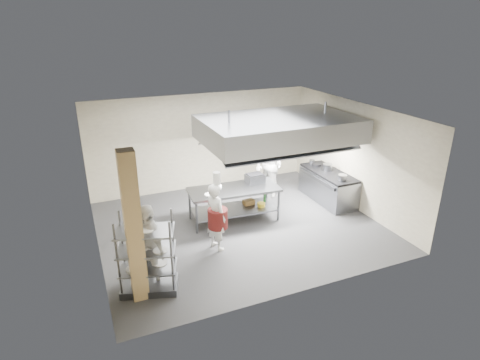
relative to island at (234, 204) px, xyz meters
name	(u,v)px	position (x,y,z in m)	size (l,w,h in m)	color
floor	(239,226)	(-0.02, -0.41, -0.46)	(7.00, 7.00, 0.00)	#2A2A2C
ceiling	(239,113)	(-0.02, -0.41, 2.54)	(7.00, 7.00, 0.00)	silver
wall_back	(202,142)	(-0.02, 2.59, 1.04)	(7.00, 7.00, 0.00)	#9F967E
wall_left	(91,195)	(-3.52, -0.41, 1.04)	(6.00, 6.00, 0.00)	#9F967E
wall_right	(354,156)	(3.48, -0.41, 1.04)	(6.00, 6.00, 0.00)	#9F967E
column	(133,229)	(-2.92, -2.31, 1.04)	(0.30, 0.30, 3.00)	tan
exhaust_hood	(279,129)	(1.28, -0.01, 1.94)	(4.00, 2.50, 0.60)	gray
hood_strip_a	(247,144)	(0.38, -0.01, 1.62)	(1.60, 0.12, 0.04)	white
hood_strip_b	(308,137)	(2.18, -0.01, 1.62)	(1.60, 0.12, 0.04)	white
wall_shelf	(256,137)	(1.78, 2.43, 1.04)	(1.50, 0.28, 0.04)	gray
island	(234,204)	(0.00, 0.00, 0.00)	(2.39, 1.00, 0.91)	gray
island_worktop	(234,190)	(0.00, 0.00, 0.42)	(2.39, 1.00, 0.06)	gray
island_undershelf	(234,209)	(0.00, 0.00, -0.16)	(2.20, 0.90, 0.04)	slate
pass_rack	(147,254)	(-2.71, -2.16, 0.37)	(1.10, 0.64, 1.64)	slate
cooking_range	(328,187)	(3.06, 0.09, -0.04)	(0.80, 2.00, 0.84)	slate
range_top	(329,173)	(3.06, 0.09, 0.41)	(0.78, 1.96, 0.06)	black
chef_head	(216,217)	(-0.94, -1.20, 0.37)	(0.60, 0.40, 1.65)	white
chef_line	(269,166)	(1.58, 1.09, 0.52)	(0.95, 0.74, 1.95)	silver
chef_plating	(149,246)	(-2.62, -1.99, 0.44)	(1.05, 0.44, 1.79)	silver
griddle	(255,179)	(0.68, 0.16, 0.57)	(0.47, 0.37, 0.23)	slate
wicker_basket	(249,202)	(0.48, 0.10, -0.07)	(0.30, 0.21, 0.13)	olive
stockpot	(328,167)	(3.09, 0.23, 0.54)	(0.28, 0.28, 0.20)	gray
plate_stack	(148,267)	(-2.71, -2.16, 0.07)	(0.28, 0.28, 0.05)	white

